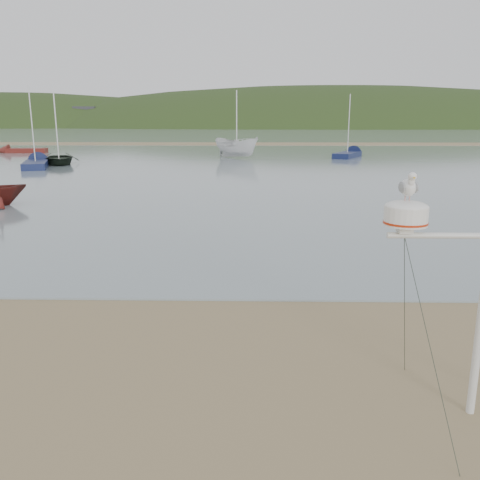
{
  "coord_description": "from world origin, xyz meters",
  "views": [
    {
      "loc": [
        2.37,
        -6.26,
        3.83
      ],
      "look_at": [
        2.22,
        1.0,
        2.08
      ],
      "focal_mm": 38.0,
      "sensor_mm": 36.0,
      "label": 1
    }
  ],
  "objects_px": {
    "dinghy_red_far": "(15,150)",
    "sailboat_blue_far": "(352,154)",
    "boat_dark": "(57,136)",
    "sailboat_blue_near": "(38,162)",
    "mast_rig": "(477,328)",
    "boat_white": "(237,130)"
  },
  "relations": [
    {
      "from": "boat_dark",
      "to": "dinghy_red_far",
      "type": "xyz_separation_m",
      "value": [
        -10.21,
        14.2,
        -2.11
      ]
    },
    {
      "from": "mast_rig",
      "to": "boat_dark",
      "type": "xyz_separation_m",
      "value": [
        -18.82,
        36.08,
        1.16
      ]
    },
    {
      "from": "boat_dark",
      "to": "boat_white",
      "type": "distance_m",
      "value": 16.31
    },
    {
      "from": "sailboat_blue_near",
      "to": "dinghy_red_far",
      "type": "xyz_separation_m",
      "value": [
        -8.9,
        15.41,
        -0.01
      ]
    },
    {
      "from": "boat_dark",
      "to": "dinghy_red_far",
      "type": "bearing_deg",
      "value": 104.13
    },
    {
      "from": "sailboat_blue_far",
      "to": "sailboat_blue_near",
      "type": "bearing_deg",
      "value": -158.36
    },
    {
      "from": "boat_dark",
      "to": "mast_rig",
      "type": "bearing_deg",
      "value": -84.04
    },
    {
      "from": "sailboat_blue_near",
      "to": "dinghy_red_far",
      "type": "height_order",
      "value": "sailboat_blue_near"
    },
    {
      "from": "sailboat_blue_near",
      "to": "mast_rig",
      "type": "bearing_deg",
      "value": -60.01
    },
    {
      "from": "mast_rig",
      "to": "sailboat_blue_far",
      "type": "bearing_deg",
      "value": 80.96
    },
    {
      "from": "boat_white",
      "to": "dinghy_red_far",
      "type": "distance_m",
      "value": 25.82
    },
    {
      "from": "sailboat_blue_far",
      "to": "boat_white",
      "type": "bearing_deg",
      "value": -168.61
    },
    {
      "from": "mast_rig",
      "to": "boat_white",
      "type": "height_order",
      "value": "boat_white"
    },
    {
      "from": "dinghy_red_far",
      "to": "sailboat_blue_far",
      "type": "distance_m",
      "value": 36.59
    },
    {
      "from": "mast_rig",
      "to": "sailboat_blue_near",
      "type": "height_order",
      "value": "sailboat_blue_near"
    },
    {
      "from": "mast_rig",
      "to": "boat_white",
      "type": "relative_size",
      "value": 0.97
    },
    {
      "from": "boat_white",
      "to": "boat_dark",
      "type": "bearing_deg",
      "value": 158.37
    },
    {
      "from": "boat_dark",
      "to": "boat_white",
      "type": "height_order",
      "value": "boat_white"
    },
    {
      "from": "boat_dark",
      "to": "sailboat_blue_near",
      "type": "relative_size",
      "value": 0.68
    },
    {
      "from": "mast_rig",
      "to": "sailboat_blue_far",
      "type": "distance_m",
      "value": 46.33
    },
    {
      "from": "mast_rig",
      "to": "boat_dark",
      "type": "distance_m",
      "value": 40.71
    },
    {
      "from": "mast_rig",
      "to": "sailboat_blue_far",
      "type": "height_order",
      "value": "sailboat_blue_far"
    }
  ]
}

